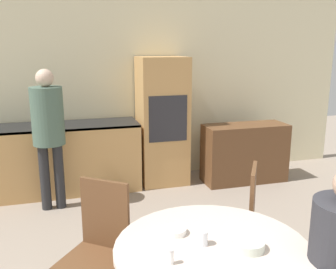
{
  "coord_description": "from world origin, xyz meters",
  "views": [
    {
      "loc": [
        -0.95,
        -0.48,
        1.87
      ],
      "look_at": [
        -0.05,
        2.71,
        1.08
      ],
      "focal_mm": 40.0,
      "sensor_mm": 36.0,
      "label": 1
    }
  ],
  "objects_px": {
    "oven_unit": "(162,121)",
    "bowl_centre": "(175,231)",
    "sideboard": "(245,153)",
    "cup": "(202,238)",
    "chair_far_right": "(240,217)",
    "person_standing": "(48,125)",
    "chair_far_left": "(99,242)",
    "bowl_near": "(248,245)"
  },
  "relations": [
    {
      "from": "chair_far_left",
      "to": "cup",
      "type": "height_order",
      "value": "chair_far_left"
    },
    {
      "from": "sideboard",
      "to": "cup",
      "type": "height_order",
      "value": "cup"
    },
    {
      "from": "chair_far_left",
      "to": "cup",
      "type": "relative_size",
      "value": 10.71
    },
    {
      "from": "oven_unit",
      "to": "cup",
      "type": "xyz_separation_m",
      "value": [
        -0.56,
        -2.99,
        -0.09
      ]
    },
    {
      "from": "oven_unit",
      "to": "cup",
      "type": "height_order",
      "value": "oven_unit"
    },
    {
      "from": "person_standing",
      "to": "bowl_near",
      "type": "xyz_separation_m",
      "value": [
        1.15,
        -2.58,
        -0.24
      ]
    },
    {
      "from": "sideboard",
      "to": "person_standing",
      "type": "distance_m",
      "value": 2.66
    },
    {
      "from": "cup",
      "to": "bowl_near",
      "type": "relative_size",
      "value": 0.48
    },
    {
      "from": "chair_far_left",
      "to": "sideboard",
      "type": "bearing_deg",
      "value": 81.59
    },
    {
      "from": "oven_unit",
      "to": "chair_far_left",
      "type": "distance_m",
      "value": 2.69
    },
    {
      "from": "oven_unit",
      "to": "bowl_centre",
      "type": "xyz_separation_m",
      "value": [
        -0.67,
        -2.81,
        -0.12
      ]
    },
    {
      "from": "oven_unit",
      "to": "chair_far_left",
      "type": "xyz_separation_m",
      "value": [
        -1.11,
        -2.43,
        -0.33
      ]
    },
    {
      "from": "oven_unit",
      "to": "bowl_centre",
      "type": "height_order",
      "value": "oven_unit"
    },
    {
      "from": "person_standing",
      "to": "cup",
      "type": "relative_size",
      "value": 18.2
    },
    {
      "from": "chair_far_right",
      "to": "person_standing",
      "type": "distance_m",
      "value": 2.39
    },
    {
      "from": "sideboard",
      "to": "person_standing",
      "type": "height_order",
      "value": "person_standing"
    },
    {
      "from": "sideboard",
      "to": "chair_far_right",
      "type": "bearing_deg",
      "value": -118.14
    },
    {
      "from": "sideboard",
      "to": "bowl_centre",
      "type": "height_order",
      "value": "sideboard"
    },
    {
      "from": "chair_far_right",
      "to": "person_standing",
      "type": "bearing_deg",
      "value": -109.53
    },
    {
      "from": "oven_unit",
      "to": "sideboard",
      "type": "relative_size",
      "value": 1.49
    },
    {
      "from": "chair_far_left",
      "to": "bowl_centre",
      "type": "relative_size",
      "value": 6.49
    },
    {
      "from": "oven_unit",
      "to": "bowl_near",
      "type": "xyz_separation_m",
      "value": [
        -0.32,
        -3.1,
        -0.11
      ]
    },
    {
      "from": "oven_unit",
      "to": "person_standing",
      "type": "height_order",
      "value": "oven_unit"
    },
    {
      "from": "oven_unit",
      "to": "chair_far_right",
      "type": "relative_size",
      "value": 1.81
    },
    {
      "from": "chair_far_left",
      "to": "cup",
      "type": "bearing_deg",
      "value": -7.64
    },
    {
      "from": "bowl_centre",
      "to": "chair_far_right",
      "type": "bearing_deg",
      "value": 33.96
    },
    {
      "from": "oven_unit",
      "to": "bowl_near",
      "type": "height_order",
      "value": "oven_unit"
    },
    {
      "from": "chair_far_right",
      "to": "bowl_near",
      "type": "height_order",
      "value": "chair_far_right"
    },
    {
      "from": "sideboard",
      "to": "bowl_centre",
      "type": "bearing_deg",
      "value": -125.35
    },
    {
      "from": "chair_far_right",
      "to": "person_standing",
      "type": "relative_size",
      "value": 0.59
    },
    {
      "from": "person_standing",
      "to": "cup",
      "type": "bearing_deg",
      "value": -69.67
    },
    {
      "from": "cup",
      "to": "bowl_near",
      "type": "distance_m",
      "value": 0.26
    },
    {
      "from": "person_standing",
      "to": "cup",
      "type": "height_order",
      "value": "person_standing"
    },
    {
      "from": "cup",
      "to": "bowl_near",
      "type": "xyz_separation_m",
      "value": [
        0.24,
        -0.12,
        -0.02
      ]
    },
    {
      "from": "chair_far_left",
      "to": "cup",
      "type": "distance_m",
      "value": 0.82
    },
    {
      "from": "cup",
      "to": "bowl_centre",
      "type": "bearing_deg",
      "value": 123.7
    },
    {
      "from": "cup",
      "to": "person_standing",
      "type": "bearing_deg",
      "value": 110.33
    },
    {
      "from": "chair_far_right",
      "to": "bowl_near",
      "type": "distance_m",
      "value": 0.85
    },
    {
      "from": "oven_unit",
      "to": "person_standing",
      "type": "xyz_separation_m",
      "value": [
        -1.47,
        -0.53,
        0.14
      ]
    },
    {
      "from": "bowl_centre",
      "to": "oven_unit",
      "type": "bearing_deg",
      "value": 76.55
    },
    {
      "from": "bowl_near",
      "to": "oven_unit",
      "type": "bearing_deg",
      "value": 84.14
    },
    {
      "from": "bowl_near",
      "to": "bowl_centre",
      "type": "distance_m",
      "value": 0.46
    }
  ]
}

